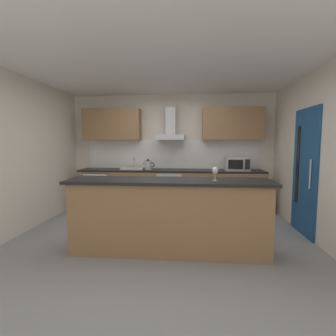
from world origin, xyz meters
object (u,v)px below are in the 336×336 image
object	(u,v)px
oven	(170,189)
refrigerator	(100,190)
sink	(133,168)
microwave	(237,164)
kettle	(148,165)
range_hood	(171,130)
wine_glass	(215,171)

from	to	relation	value
oven	refrigerator	xyz separation A→B (m)	(-1.62, -0.00, -0.03)
refrigerator	sink	size ratio (longest dim) A/B	1.70
sink	oven	bearing A→B (deg)	-0.75
microwave	kettle	world-z (taller)	microwave
refrigerator	sink	xyz separation A→B (m)	(0.78, 0.01, 0.50)
sink	kettle	size ratio (longest dim) A/B	1.73
oven	microwave	bearing A→B (deg)	-1.10
refrigerator	microwave	size ratio (longest dim) A/B	1.70
oven	range_hood	world-z (taller)	range_hood
oven	range_hood	size ratio (longest dim) A/B	1.11
refrigerator	kettle	bearing A→B (deg)	-1.57
sink	wine_glass	size ratio (longest dim) A/B	2.81
refrigerator	microwave	bearing A→B (deg)	-0.47
refrigerator	kettle	distance (m)	1.27
refrigerator	oven	bearing A→B (deg)	0.10
kettle	wine_glass	size ratio (longest dim) A/B	1.62
kettle	wine_glass	xyz separation A→B (m)	(1.27, -2.24, 0.12)
microwave	range_hood	size ratio (longest dim) A/B	0.69
refrigerator	range_hood	xyz separation A→B (m)	(1.62, 0.13, 1.36)
oven	wine_glass	world-z (taller)	wine_glass
kettle	range_hood	xyz separation A→B (m)	(0.49, 0.16, 0.78)
refrigerator	wine_glass	xyz separation A→B (m)	(2.40, -2.27, 0.71)
sink	range_hood	size ratio (longest dim) A/B	0.69
range_hood	wine_glass	xyz separation A→B (m)	(0.78, -2.40, -0.66)
oven	sink	bearing A→B (deg)	179.25
oven	kettle	world-z (taller)	kettle
wine_glass	sink	bearing A→B (deg)	125.30
refrigerator	range_hood	distance (m)	2.12
refrigerator	range_hood	bearing A→B (deg)	4.67
sink	refrigerator	bearing A→B (deg)	-178.99
wine_glass	refrigerator	bearing A→B (deg)	136.55
range_hood	sink	bearing A→B (deg)	-171.96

